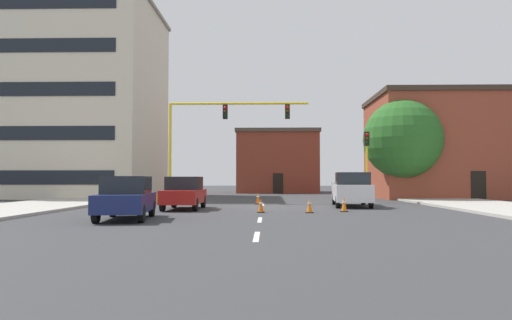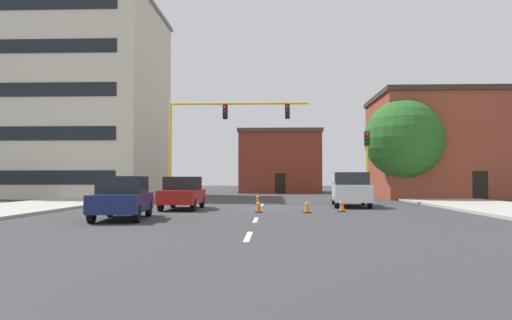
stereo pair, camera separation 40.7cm
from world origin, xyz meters
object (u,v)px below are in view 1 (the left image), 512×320
object	(u,v)px
traffic_light_pole_right	(367,151)
traffic_cone_roadside_c	(261,206)
sedan_navy_near_left	(126,197)
sedan_red_mid_left	(184,193)
pickup_truck_white	(351,190)
traffic_cone_roadside_b	(258,198)
tree_right_mid	(403,139)
traffic_signal_gantry	(190,168)
traffic_cone_roadside_d	(310,206)
traffic_cone_roadside_a	(344,204)

from	to	relation	value
traffic_light_pole_right	traffic_cone_roadside_c	bearing A→B (deg)	-126.68
sedan_navy_near_left	sedan_red_mid_left	world-z (taller)	same
pickup_truck_white	traffic_cone_roadside_b	bearing A→B (deg)	158.15
tree_right_mid	traffic_cone_roadside_b	bearing A→B (deg)	-150.10
traffic_cone_roadside_b	traffic_cone_roadside_c	xyz separation A→B (m)	(0.31, -7.40, -0.04)
traffic_light_pole_right	traffic_cone_roadside_b	distance (m)	8.23
traffic_signal_gantry	traffic_cone_roadside_c	size ratio (longest dim) A/B	14.87
traffic_cone_roadside_c	traffic_cone_roadside_d	size ratio (longest dim) A/B	0.99
traffic_cone_roadside_c	traffic_cone_roadside_b	bearing A→B (deg)	92.39
traffic_cone_roadside_c	sedan_red_mid_left	bearing A→B (deg)	150.32
sedan_navy_near_left	traffic_cone_roadside_c	xyz separation A→B (m)	(5.36, 4.04, -0.55)
traffic_light_pole_right	traffic_signal_gantry	bearing A→B (deg)	-179.67
traffic_signal_gantry	sedan_navy_near_left	size ratio (longest dim) A/B	2.20
traffic_signal_gantry	tree_right_mid	xyz separation A→B (m)	(15.57, 4.32, 2.32)
traffic_signal_gantry	pickup_truck_white	xyz separation A→B (m)	(10.18, -4.19, -1.34)
sedan_navy_near_left	traffic_cone_roadside_d	world-z (taller)	sedan_navy_near_left
traffic_light_pole_right	traffic_cone_roadside_b	size ratio (longest dim) A/B	6.14
tree_right_mid	sedan_red_mid_left	distance (m)	18.98
tree_right_mid	traffic_cone_roadside_a	xyz separation A→B (m)	(-6.53, -12.98, -4.28)
traffic_cone_roadside_a	traffic_cone_roadside_c	xyz separation A→B (m)	(-4.10, -0.70, -0.02)
traffic_cone_roadside_a	traffic_cone_roadside_d	bearing A→B (deg)	-153.70
sedan_navy_near_left	traffic_cone_roadside_a	size ratio (longest dim) A/B	6.33
traffic_cone_roadside_c	traffic_cone_roadside_d	world-z (taller)	traffic_cone_roadside_d
traffic_cone_roadside_b	traffic_light_pole_right	bearing A→B (deg)	15.49
pickup_truck_white	traffic_cone_roadside_a	xyz separation A→B (m)	(-1.13, -4.48, -0.61)
sedan_red_mid_left	traffic_cone_roadside_b	size ratio (longest dim) A/B	5.77
sedan_red_mid_left	tree_right_mid	bearing A→B (deg)	37.51
traffic_signal_gantry	traffic_cone_roadside_b	distance (m)	5.40
tree_right_mid	traffic_cone_roadside_c	world-z (taller)	tree_right_mid
traffic_cone_roadside_a	traffic_cone_roadside_b	distance (m)	8.02
tree_right_mid	traffic_cone_roadside_c	size ratio (longest dim) A/B	11.01
traffic_signal_gantry	traffic_cone_roadside_b	size ratio (longest dim) A/B	13.19
sedan_navy_near_left	traffic_cone_roadside_b	xyz separation A→B (m)	(5.05, 11.44, -0.50)
sedan_red_mid_left	traffic_cone_roadside_b	bearing A→B (deg)	52.82
tree_right_mid	traffic_cone_roadside_d	distance (m)	16.72
traffic_light_pole_right	sedan_navy_near_left	distance (m)	18.48
traffic_signal_gantry	tree_right_mid	bearing A→B (deg)	15.52
traffic_signal_gantry	pickup_truck_white	world-z (taller)	traffic_signal_gantry
traffic_signal_gantry	traffic_light_pole_right	size ratio (longest dim) A/B	2.15
traffic_cone_roadside_d	traffic_cone_roadside_b	bearing A→B (deg)	109.14
sedan_navy_near_left	traffic_light_pole_right	bearing A→B (deg)	47.42
sedan_red_mid_left	traffic_cone_roadside_a	distance (m)	8.42
traffic_cone_roadside_b	traffic_cone_roadside_c	bearing A→B (deg)	-87.61
traffic_cone_roadside_d	sedan_navy_near_left	bearing A→B (deg)	-153.31
traffic_signal_gantry	traffic_cone_roadside_b	xyz separation A→B (m)	(4.64, -1.96, -1.93)
traffic_light_pole_right	traffic_cone_roadside_c	distance (m)	12.18
traffic_cone_roadside_a	traffic_signal_gantry	bearing A→B (deg)	136.25
traffic_cone_roadside_d	tree_right_mid	bearing A→B (deg)	59.08
sedan_red_mid_left	traffic_cone_roadside_d	bearing A→B (deg)	-21.44
traffic_cone_roadside_a	traffic_cone_roadside_c	size ratio (longest dim) A/B	1.07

